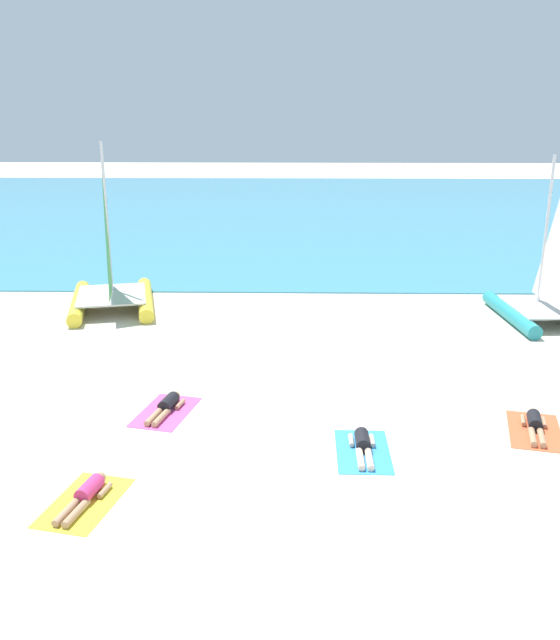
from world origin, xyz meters
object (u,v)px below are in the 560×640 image
object	(u,v)px
sunbather_rightmost	(535,424)
towel_rightmost	(535,431)
towel_center_right	(363,451)
sunbather_leftmost	(86,494)
towel_leftmost	(85,502)
towel_center_left	(166,412)
sailboat_yellow	(111,286)
sailboat_teal	(545,298)
sunbather_center_left	(166,406)
sunbather_center_right	(363,444)

from	to	relation	value
sunbather_rightmost	towel_rightmost	bearing A→B (deg)	-90.00
towel_center_right	sunbather_rightmost	size ratio (longest dim) A/B	1.22
sunbather_leftmost	towel_rightmost	world-z (taller)	sunbather_leftmost
towel_leftmost	towel_center_left	size ratio (longest dim) A/B	1.00
sunbather_leftmost	towel_center_left	size ratio (longest dim) A/B	0.82
sailboat_yellow	sunbather_rightmost	distance (m)	14.74
sailboat_teal	towel_leftmost	bearing A→B (deg)	-141.86
sailboat_teal	sunbather_center_left	distance (m)	13.26
sunbather_leftmost	sunbather_center_left	distance (m)	3.91
sunbather_center_left	towel_center_right	xyz separation A→B (m)	(4.40, -1.88, -0.13)
sunbather_center_right	sunbather_rightmost	size ratio (longest dim) A/B	1.00
sailboat_yellow	towel_center_left	size ratio (longest dim) A/B	2.96
sunbather_center_right	sailboat_teal	bearing A→B (deg)	53.95
sunbather_leftmost	towel_rightmost	xyz separation A→B (m)	(9.03, 2.96, -0.13)
sailboat_teal	towel_center_left	world-z (taller)	sailboat_teal
towel_center_left	sunbather_rightmost	size ratio (longest dim) A/B	1.22
sunbather_leftmost	sunbather_center_left	xyz separation A→B (m)	(0.78, 3.83, 0.00)
sunbather_center_left	towel_center_right	world-z (taller)	sunbather_center_left
towel_rightmost	sunbather_rightmost	size ratio (longest dim) A/B	1.22
sailboat_yellow	sunbather_center_left	bearing A→B (deg)	-80.71
sailboat_yellow	sunbather_center_right	world-z (taller)	sailboat_yellow
sailboat_teal	sunbather_rightmost	world-z (taller)	sailboat_teal
sailboat_yellow	sunbather_leftmost	bearing A→B (deg)	-90.77
towel_leftmost	towel_rightmost	size ratio (longest dim) A/B	1.00
sunbather_leftmost	sunbather_rightmost	xyz separation A→B (m)	(9.04, 3.03, 0.00)
sailboat_teal	sunbather_center_left	size ratio (longest dim) A/B	3.40
sailboat_teal	towel_leftmost	xyz separation A→B (m)	(-11.92, -11.07, -0.78)
towel_center_left	sunbather_leftmost	bearing A→B (deg)	-101.51
sunbather_center_left	sunbather_rightmost	xyz separation A→B (m)	(8.26, -0.80, 0.00)
sunbather_rightmost	sailboat_yellow	bearing A→B (deg)	155.00
sunbather_center_right	towel_rightmost	distance (m)	3.96
sunbather_center_left	towel_center_right	distance (m)	4.78
towel_rightmost	sunbather_center_right	bearing A→B (deg)	-166.26
towel_center_left	towel_rightmost	world-z (taller)	same
sailboat_teal	towel_leftmost	distance (m)	16.29
towel_leftmost	towel_rightmost	distance (m)	9.53
sunbather_center_right	towel_leftmost	bearing A→B (deg)	-157.34
sunbather_leftmost	towel_center_right	bearing A→B (deg)	33.20
sailboat_teal	sunbather_leftmost	xyz separation A→B (m)	(-11.91, -11.01, -0.66)
sunbather_center_left	sunbather_rightmost	size ratio (longest dim) A/B	1.00
sunbather_leftmost	towel_rightmost	size ratio (longest dim) A/B	0.82
towel_center_left	sunbather_rightmost	bearing A→B (deg)	-5.09
towel_center_left	sunbather_center_left	xyz separation A→B (m)	(0.02, 0.07, 0.13)
sunbather_center_right	towel_center_left	bearing A→B (deg)	159.21
towel_leftmost	sunbather_center_left	world-z (taller)	sunbather_center_left
sunbather_center_right	sunbather_leftmost	bearing A→B (deg)	-157.91
sailboat_yellow	sunbather_center_right	bearing A→B (deg)	-65.19
towel_leftmost	sunbather_rightmost	distance (m)	9.57
towel_rightmost	sunbather_leftmost	bearing A→B (deg)	-161.83
sunbather_leftmost	sunbather_center_right	distance (m)	5.56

